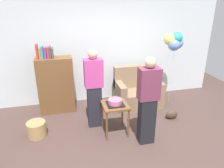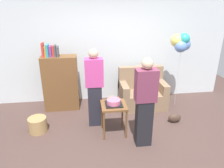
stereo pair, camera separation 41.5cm
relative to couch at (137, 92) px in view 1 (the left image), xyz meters
The scene contains 11 objects.
ground_plane 1.64m from the couch, 116.40° to the right, with size 8.00×8.00×0.00m, color #4C3833.
wall_back 1.38m from the couch, 139.15° to the left, with size 6.00×0.10×2.70m, color silver.
couch is the anchor object (origin of this frame).
bookshelf 1.98m from the couch, behind, with size 0.80×0.36×1.61m.
side_table 1.39m from the couch, 128.45° to the right, with size 0.48×0.48×0.63m.
birthday_cake 1.41m from the couch, 128.45° to the right, with size 0.32×0.32×0.17m.
person_blowing_candles 1.47m from the couch, 149.67° to the right, with size 0.36×0.22×1.63m.
person_holding_cake 1.60m from the couch, 103.96° to the right, with size 0.36×0.22×1.63m.
wicker_basket 2.50m from the couch, 160.66° to the right, with size 0.36×0.36×0.30m, color #A88451.
handbag 1.03m from the couch, 59.38° to the right, with size 0.28×0.14×0.20m, color #473328.
balloon_bunch 1.49m from the couch, ahead, with size 0.46×0.38×1.79m.
Camera 1 is at (-1.05, -3.14, 2.49)m, focal length 34.17 mm.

